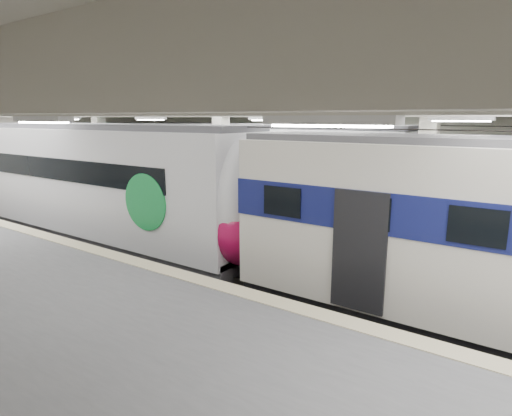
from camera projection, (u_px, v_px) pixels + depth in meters
The scene contains 3 objects.
station_hall at pixel (197, 181), 11.96m from camera, with size 36.00×24.00×5.75m.
modern_emu at pixel (133, 188), 16.28m from camera, with size 14.84×3.06×4.74m.
far_train at pixel (253, 174), 19.73m from camera, with size 14.99×3.76×4.71m.
Camera 1 is at (8.14, -10.52, 4.98)m, focal length 30.00 mm.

